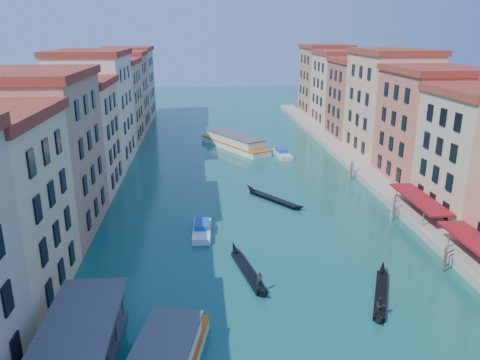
{
  "coord_description": "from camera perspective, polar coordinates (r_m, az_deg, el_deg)",
  "views": [
    {
      "loc": [
        -6.59,
        -16.94,
        24.25
      ],
      "look_at": [
        -1.74,
        39.25,
        6.19
      ],
      "focal_mm": 35.0,
      "sensor_mm": 36.0,
      "label": 1
    }
  ],
  "objects": [
    {
      "name": "motorboat_mid",
      "position": [
        58.95,
        -4.66,
        -6.01
      ],
      "size": [
        2.45,
        6.99,
        1.43
      ],
      "rotation": [
        0.0,
        0.0,
        -0.04
      ],
      "color": "white",
      "rests_on": "ground"
    },
    {
      "name": "right_bank_palazzos",
      "position": [
        90.9,
        19.05,
        7.61
      ],
      "size": [
        12.8,
        128.4,
        21.0
      ],
      "color": "#A65540",
      "rests_on": "ground"
    },
    {
      "name": "mooring_poles_right",
      "position": [
        57.26,
        22.42,
        -7.31
      ],
      "size": [
        1.44,
        54.24,
        3.2
      ],
      "color": "brown",
      "rests_on": "ground"
    },
    {
      "name": "gondola_fore",
      "position": [
        49.69,
        0.96,
        -10.94
      ],
      "size": [
        3.31,
        11.73,
        2.36
      ],
      "rotation": [
        0.0,
        0.0,
        0.21
      ],
      "color": "black",
      "rests_on": "ground"
    },
    {
      "name": "gondola_right",
      "position": [
        47.58,
        16.79,
        -13.12
      ],
      "size": [
        5.27,
        10.87,
        2.28
      ],
      "rotation": [
        0.0,
        0.0,
        -0.4
      ],
      "color": "black",
      "rests_on": "ground"
    },
    {
      "name": "motorboat_far",
      "position": [
        94.88,
        5.17,
        3.24
      ],
      "size": [
        3.13,
        7.63,
        1.54
      ],
      "rotation": [
        0.0,
        0.0,
        0.11
      ],
      "color": "silver",
      "rests_on": "ground"
    },
    {
      "name": "quay",
      "position": [
        89.98,
        13.79,
        1.93
      ],
      "size": [
        4.0,
        140.0,
        1.0
      ],
      "primitive_type": "cube",
      "color": "#AAA389",
      "rests_on": "ground"
    },
    {
      "name": "vaporetto_far",
      "position": [
        101.05,
        -0.69,
        4.66
      ],
      "size": [
        13.88,
        19.96,
        3.02
      ],
      "rotation": [
        0.0,
        0.0,
        0.51
      ],
      "color": "white",
      "rests_on": "ground"
    },
    {
      "name": "left_bank_palazzos",
      "position": [
        85.15,
        -18.18,
        7.04
      ],
      "size": [
        12.8,
        128.4,
        21.0
      ],
      "color": "#C1AF8C",
      "rests_on": "ground"
    },
    {
      "name": "gondola_far",
      "position": [
        70.07,
        4.01,
        -2.22
      ],
      "size": [
        8.08,
        10.75,
        1.78
      ],
      "rotation": [
        0.0,
        0.0,
        0.62
      ],
      "color": "black",
      "rests_on": "ground"
    }
  ]
}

